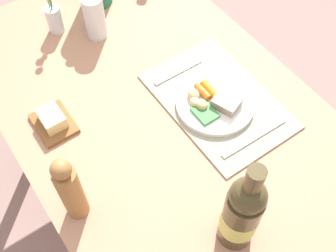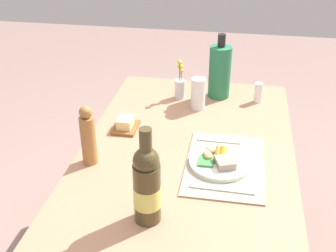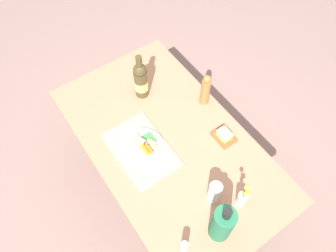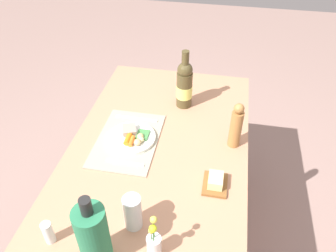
{
  "view_description": "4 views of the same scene",
  "coord_description": "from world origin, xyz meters",
  "views": [
    {
      "loc": [
        -0.57,
        0.4,
        1.71
      ],
      "look_at": [
        -0.06,
        0.04,
        0.79
      ],
      "focal_mm": 44.57,
      "sensor_mm": 36.0,
      "label": 1
    },
    {
      "loc": [
        -1.39,
        -0.17,
        1.64
      ],
      "look_at": [
        0.07,
        0.08,
        0.81
      ],
      "focal_mm": 46.44,
      "sensor_mm": 36.0,
      "label": 2
    },
    {
      "loc": [
        0.74,
        -0.52,
        2.33
      ],
      "look_at": [
        -0.07,
        0.05,
        0.76
      ],
      "focal_mm": 34.41,
      "sensor_mm": 36.0,
      "label": 3
    },
    {
      "loc": [
        1.09,
        0.26,
        1.81
      ],
      "look_at": [
        -0.09,
        0.03,
        0.81
      ],
      "focal_mm": 35.8,
      "sensor_mm": 36.0,
      "label": 4
    }
  ],
  "objects": [
    {
      "name": "ground_plane",
      "position": [
        0.0,
        0.0,
        0.0
      ],
      "size": [
        8.0,
        8.0,
        0.0
      ],
      "primitive_type": "plane",
      "color": "gray"
    },
    {
      "name": "dining_table",
      "position": [
        0.0,
        0.0,
        0.66
      ],
      "size": [
        1.45,
        0.83,
        0.73
      ],
      "color": "tan",
      "rests_on": "ground_plane"
    },
    {
      "name": "placemat",
      "position": [
        -0.04,
        -0.15,
        0.73
      ],
      "size": [
        0.43,
        0.29,
        0.01
      ],
      "primitive_type": "cube",
      "color": "gray",
      "rests_on": "dining_table"
    },
    {
      "name": "dinner_plate",
      "position": [
        -0.05,
        -0.13,
        0.75
      ],
      "size": [
        0.23,
        0.23,
        0.04
      ],
      "color": "white",
      "rests_on": "placemat"
    },
    {
      "name": "fork",
      "position": [
        -0.2,
        -0.15,
        0.74
      ],
      "size": [
        0.02,
        0.22,
        0.0
      ],
      "primitive_type": "cube",
      "rotation": [
        0.0,
        0.0,
        -0.02
      ],
      "color": "silver",
      "rests_on": "placemat"
    },
    {
      "name": "knife",
      "position": [
        0.11,
        -0.12,
        0.74
      ],
      "size": [
        0.02,
        0.17,
        0.0
      ],
      "primitive_type": "cube",
      "rotation": [
        0.0,
        0.0,
        -0.01
      ],
      "color": "silver",
      "rests_on": "placemat"
    },
    {
      "name": "wine_bottle",
      "position": [
        -0.38,
        0.07,
        0.86
      ],
      "size": [
        0.09,
        0.09,
        0.32
      ],
      "color": "#483E22",
      "rests_on": "dining_table"
    },
    {
      "name": "pepper_mill",
      "position": [
        -0.11,
        0.34,
        0.84
      ],
      "size": [
        0.06,
        0.06,
        0.23
      ],
      "color": "#A16D3A",
      "rests_on": "dining_table"
    },
    {
      "name": "flower_vase",
      "position": [
        0.5,
        0.1,
        0.79
      ],
      "size": [
        0.05,
        0.05,
        0.2
      ],
      "color": "silver",
      "rests_on": "dining_table"
    },
    {
      "name": "butter_dish",
      "position": [
        0.16,
        0.28,
        0.75
      ],
      "size": [
        0.13,
        0.1,
        0.05
      ],
      "color": "brown",
      "rests_on": "dining_table"
    },
    {
      "name": "water_tumbler",
      "position": [
        0.4,
        -0.0,
        0.8
      ],
      "size": [
        0.07,
        0.07,
        0.15
      ],
      "color": "silver",
      "rests_on": "dining_table"
    }
  ]
}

